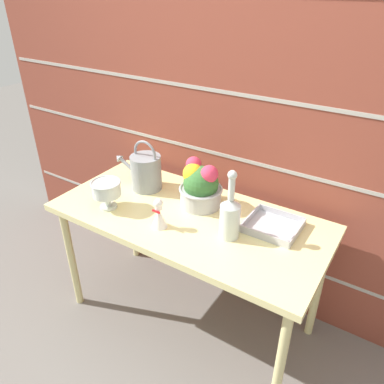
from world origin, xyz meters
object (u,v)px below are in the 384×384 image
Objects in this scene: flower_planter at (200,186)px; figurine_vase at (159,216)px; wire_tray at (273,226)px; glass_decanter at (230,215)px; crystal_pedestal_bowl at (106,190)px; watering_can at (146,171)px.

flower_planter is 0.29m from figurine_vase.
figurine_vase is 0.62× the size of wire_tray.
wire_tray is at bearing 0.66° from flower_planter.
flower_planter is at bearing 147.77° from glass_decanter.
crystal_pedestal_bowl is 0.46× the size of glass_decanter.
glass_decanter is 1.37× the size of wire_tray.
wire_tray is (0.77, 0.01, -0.10)m from watering_can.
wire_tray is at bearing 31.07° from figurine_vase.
watering_can is 2.04× the size of figurine_vase.
watering_can is 0.28m from crystal_pedestal_bowl.
glass_decanter is at bearing 10.29° from crystal_pedestal_bowl.
figurine_vase is (0.34, 0.01, -0.04)m from crystal_pedestal_bowl.
crystal_pedestal_bowl is 0.63× the size of wire_tray.
flower_planter is 0.73× the size of glass_decanter.
crystal_pedestal_bowl is 0.62× the size of flower_planter.
glass_decanter reaches higher than figurine_vase.
glass_decanter is (0.27, -0.17, 0.00)m from flower_planter.
figurine_vase is at bearing -42.29° from watering_can.
figurine_vase is at bearing -101.72° from flower_planter.
figurine_vase reaches higher than wire_tray.
flower_planter reaches higher than figurine_vase.
glass_decanter is at bearing -14.17° from watering_can.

